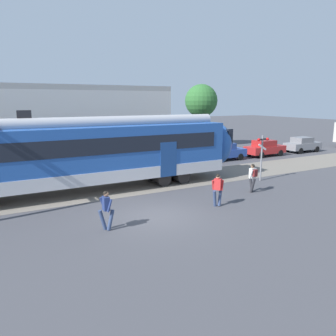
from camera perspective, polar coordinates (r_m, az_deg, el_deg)
name	(u,v)px	position (r m, az deg, el deg)	size (l,w,h in m)	color
ground_plane	(155,216)	(15.21, -2.34, -8.39)	(160.00, 160.00, 0.00)	#424247
pedestrian_navy	(106,208)	(13.58, -10.72, -6.78)	(0.63, 0.53, 1.67)	navy
pedestrian_red	(218,188)	(16.50, 8.64, -3.40)	(0.71, 0.48, 1.67)	navy
pedestrian_white	(253,175)	(19.45, 14.54, -1.27)	(0.54, 0.67, 1.67)	#28282D
parked_car_blue	(224,152)	(29.55, 9.69, 2.85)	(4.05, 1.85, 1.54)	#284799
parked_car_red	(265,148)	(32.67, 16.51, 3.36)	(4.02, 1.80, 1.54)	#B22323
parked_car_grey	(303,144)	(36.63, 22.38, 3.81)	(4.02, 1.79, 1.54)	gray
crossing_signal	(262,151)	(22.26, 16.05, 2.92)	(0.96, 0.22, 3.00)	gray
background_building	(36,127)	(27.70, -22.04, 6.64)	(21.33, 5.00, 9.20)	beige
street_tree_right	(201,101)	(38.32, 5.81, 11.55)	(3.72, 3.72, 7.08)	brown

